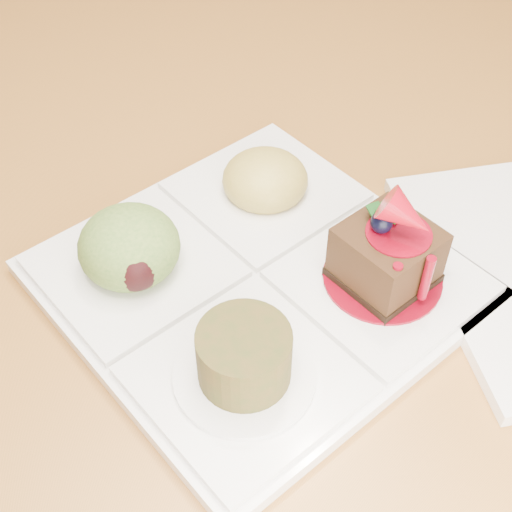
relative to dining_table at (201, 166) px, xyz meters
name	(u,v)px	position (x,y,z in m)	size (l,w,h in m)	color
ground	(223,467)	(0.00, 0.00, -0.68)	(6.00, 6.00, 0.00)	#503117
dining_table	(201,166)	(0.00, 0.00, 0.00)	(1.00, 1.80, 0.75)	#A16329
sampler_plate	(250,266)	(-0.02, -0.23, 0.09)	(0.36, 0.36, 0.11)	white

